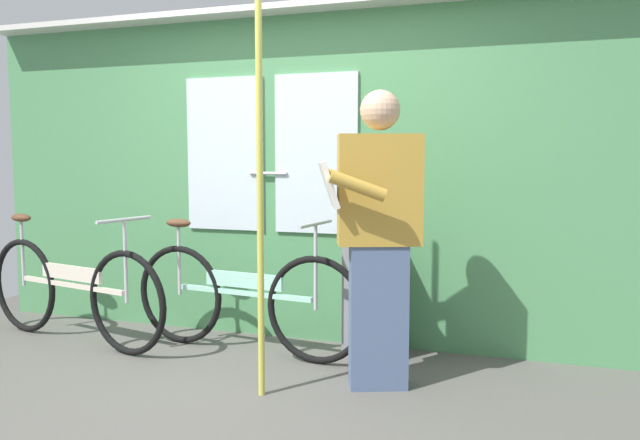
% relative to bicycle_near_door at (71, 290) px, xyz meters
% --- Properties ---
extents(ground_plane, '(6.03, 4.29, 0.04)m').
position_rel_bicycle_near_door_xyz_m(ground_plane, '(1.46, -0.71, -0.39)').
color(ground_plane, '#56544F').
extents(train_door_wall, '(5.03, 0.28, 2.32)m').
position_rel_bicycle_near_door_xyz_m(train_door_wall, '(1.46, 0.63, 0.84)').
color(train_door_wall, '#4C8C56').
rests_on(train_door_wall, ground_plane).
extents(bicycle_near_door, '(1.76, 0.55, 0.91)m').
position_rel_bicycle_near_door_xyz_m(bicycle_near_door, '(0.00, 0.00, 0.00)').
color(bicycle_near_door, black).
rests_on(bicycle_near_door, ground_plane).
extents(bicycle_leaning_behind, '(1.73, 0.44, 0.90)m').
position_rel_bicycle_near_door_xyz_m(bicycle_leaning_behind, '(1.24, 0.17, -0.00)').
color(bicycle_leaning_behind, black).
rests_on(bicycle_leaning_behind, ground_plane).
extents(passenger_reading_newspaper, '(0.62, 0.56, 1.66)m').
position_rel_bicycle_near_door_xyz_m(passenger_reading_newspaper, '(2.23, -0.16, 0.50)').
color(passenger_reading_newspaper, slate).
rests_on(passenger_reading_newspaper, ground_plane).
extents(trash_bin_by_wall, '(0.33, 0.28, 0.73)m').
position_rel_bicycle_near_door_xyz_m(trash_bin_by_wall, '(2.06, 0.41, -0.01)').
color(trash_bin_by_wall, gray).
rests_on(trash_bin_by_wall, ground_plane).
extents(handrail_pole, '(0.04, 0.04, 2.28)m').
position_rel_bicycle_near_door_xyz_m(handrail_pole, '(1.67, -0.49, 0.77)').
color(handrail_pole, '#C6C14C').
rests_on(handrail_pole, ground_plane).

